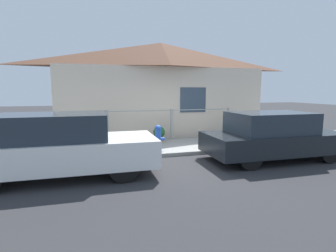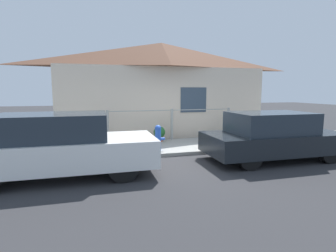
% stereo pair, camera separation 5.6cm
% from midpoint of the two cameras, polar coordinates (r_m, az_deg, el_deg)
% --- Properties ---
extents(ground_plane, '(60.00, 60.00, 0.00)m').
position_cam_midpoint_polar(ground_plane, '(8.17, 4.87, -6.37)').
color(ground_plane, '#2D2D30').
extents(sidewalk, '(24.00, 2.27, 0.11)m').
position_cam_midpoint_polar(sidewalk, '(9.20, 2.35, -4.40)').
color(sidewalk, gray).
rests_on(sidewalk, ground_plane).
extents(house, '(8.88, 2.23, 4.00)m').
position_cam_midpoint_polar(house, '(11.41, -1.53, 13.88)').
color(house, beige).
rests_on(house, ground_plane).
extents(fence, '(4.90, 0.10, 1.19)m').
position_cam_midpoint_polar(fence, '(10.01, 0.60, 0.70)').
color(fence, '#999993').
rests_on(fence, sidewalk).
extents(car_left, '(4.29, 1.72, 1.47)m').
position_cam_midpoint_polar(car_left, '(6.48, -22.78, -4.01)').
color(car_left, white).
rests_on(car_left, ground_plane).
extents(car_right, '(4.01, 1.74, 1.37)m').
position_cam_midpoint_polar(car_right, '(8.10, 21.64, -2.07)').
color(car_right, black).
rests_on(car_right, ground_plane).
extents(fire_hydrant, '(0.43, 0.19, 0.81)m').
position_cam_midpoint_polar(fire_hydrant, '(8.19, -2.38, -2.48)').
color(fire_hydrant, blue).
rests_on(fire_hydrant, sidewalk).
extents(potted_plant_near_hydrant, '(0.43, 0.43, 0.57)m').
position_cam_midpoint_polar(potted_plant_near_hydrant, '(9.68, -2.11, -1.55)').
color(potted_plant_near_hydrant, '#9E5638').
rests_on(potted_plant_near_hydrant, sidewalk).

